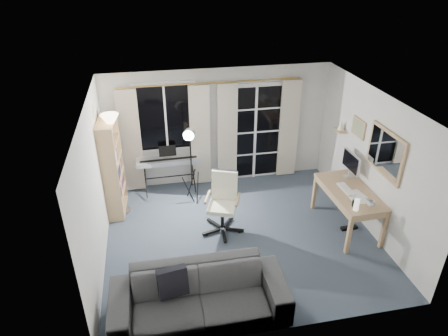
{
  "coord_description": "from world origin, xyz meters",
  "views": [
    {
      "loc": [
        -1.34,
        -5.34,
        4.33
      ],
      "look_at": [
        -0.22,
        0.35,
        1.16
      ],
      "focal_mm": 32.0,
      "sensor_mm": 36.0,
      "label": 1
    }
  ],
  "objects_px": {
    "office_chair": "(224,197)",
    "sofa": "(199,289)",
    "studio_light": "(190,143)",
    "mug": "(371,203)",
    "torchiere_lamp": "(112,135)",
    "monitor": "(351,163)",
    "bookshelf": "(111,170)",
    "keyboard_piano": "(169,161)",
    "desk": "(349,195)"
  },
  "relations": [
    {
      "from": "office_chair",
      "to": "sofa",
      "type": "height_order",
      "value": "office_chair"
    },
    {
      "from": "studio_light",
      "to": "sofa",
      "type": "height_order",
      "value": "studio_light"
    },
    {
      "from": "office_chair",
      "to": "mug",
      "type": "height_order",
      "value": "office_chair"
    },
    {
      "from": "office_chair",
      "to": "sofa",
      "type": "xyz_separation_m",
      "value": [
        -0.69,
        -1.86,
        -0.17
      ]
    },
    {
      "from": "torchiere_lamp",
      "to": "monitor",
      "type": "distance_m",
      "value": 4.19
    },
    {
      "from": "bookshelf",
      "to": "sofa",
      "type": "distance_m",
      "value": 3.04
    },
    {
      "from": "keyboard_piano",
      "to": "desk",
      "type": "relative_size",
      "value": 0.89
    },
    {
      "from": "studio_light",
      "to": "sofa",
      "type": "xyz_separation_m",
      "value": [
        -0.24,
        -2.75,
        -0.82
      ]
    },
    {
      "from": "torchiere_lamp",
      "to": "sofa",
      "type": "xyz_separation_m",
      "value": [
        1.08,
        -2.68,
        -1.11
      ]
    },
    {
      "from": "bookshelf",
      "to": "office_chair",
      "type": "bearing_deg",
      "value": -22.76
    },
    {
      "from": "keyboard_piano",
      "to": "monitor",
      "type": "relative_size",
      "value": 2.32
    },
    {
      "from": "studio_light",
      "to": "desk",
      "type": "height_order",
      "value": "studio_light"
    },
    {
      "from": "office_chair",
      "to": "monitor",
      "type": "distance_m",
      "value": 2.35
    },
    {
      "from": "bookshelf",
      "to": "keyboard_piano",
      "type": "bearing_deg",
      "value": 27.33
    },
    {
      "from": "monitor",
      "to": "mug",
      "type": "height_order",
      "value": "monitor"
    },
    {
      "from": "torchiere_lamp",
      "to": "mug",
      "type": "xyz_separation_m",
      "value": [
        3.98,
        -1.73,
        -0.76
      ]
    },
    {
      "from": "studio_light",
      "to": "keyboard_piano",
      "type": "bearing_deg",
      "value": 147.81
    },
    {
      "from": "mug",
      "to": "torchiere_lamp",
      "type": "bearing_deg",
      "value": 156.47
    },
    {
      "from": "bookshelf",
      "to": "sofa",
      "type": "bearing_deg",
      "value": -63.65
    },
    {
      "from": "torchiere_lamp",
      "to": "keyboard_piano",
      "type": "height_order",
      "value": "torchiere_lamp"
    },
    {
      "from": "bookshelf",
      "to": "desk",
      "type": "bearing_deg",
      "value": -15.27
    },
    {
      "from": "desk",
      "to": "mug",
      "type": "xyz_separation_m",
      "value": [
        0.1,
        -0.5,
        0.15
      ]
    },
    {
      "from": "bookshelf",
      "to": "office_chair",
      "type": "xyz_separation_m",
      "value": [
        1.89,
        -0.91,
        -0.23
      ]
    },
    {
      "from": "bookshelf",
      "to": "studio_light",
      "type": "xyz_separation_m",
      "value": [
        1.44,
        -0.01,
        0.41
      ]
    },
    {
      "from": "bookshelf",
      "to": "mug",
      "type": "xyz_separation_m",
      "value": [
        4.1,
        -1.82,
        -0.05
      ]
    },
    {
      "from": "bookshelf",
      "to": "keyboard_piano",
      "type": "xyz_separation_m",
      "value": [
        1.06,
        0.48,
        -0.17
      ]
    },
    {
      "from": "bookshelf",
      "to": "sofa",
      "type": "relative_size",
      "value": 0.78
    },
    {
      "from": "keyboard_piano",
      "to": "studio_light",
      "type": "bearing_deg",
      "value": -52.89
    },
    {
      "from": "desk",
      "to": "monitor",
      "type": "height_order",
      "value": "monitor"
    },
    {
      "from": "torchiere_lamp",
      "to": "sofa",
      "type": "bearing_deg",
      "value": -68.11
    },
    {
      "from": "keyboard_piano",
      "to": "bookshelf",
      "type": "bearing_deg",
      "value": -156.48
    },
    {
      "from": "torchiere_lamp",
      "to": "bookshelf",
      "type": "bearing_deg",
      "value": 145.13
    },
    {
      "from": "mug",
      "to": "sofa",
      "type": "height_order",
      "value": "sofa"
    },
    {
      "from": "torchiere_lamp",
      "to": "sofa",
      "type": "relative_size",
      "value": 0.83
    },
    {
      "from": "bookshelf",
      "to": "monitor",
      "type": "relative_size",
      "value": 3.36
    },
    {
      "from": "office_chair",
      "to": "sofa",
      "type": "relative_size",
      "value": 0.46
    },
    {
      "from": "keyboard_piano",
      "to": "mug",
      "type": "height_order",
      "value": "keyboard_piano"
    },
    {
      "from": "bookshelf",
      "to": "office_chair",
      "type": "height_order",
      "value": "bookshelf"
    },
    {
      "from": "office_chair",
      "to": "monitor",
      "type": "height_order",
      "value": "monitor"
    },
    {
      "from": "office_chair",
      "to": "desk",
      "type": "xyz_separation_m",
      "value": [
        2.11,
        -0.41,
        0.03
      ]
    },
    {
      "from": "torchiere_lamp",
      "to": "studio_light",
      "type": "height_order",
      "value": "torchiere_lamp"
    },
    {
      "from": "monitor",
      "to": "mug",
      "type": "distance_m",
      "value": 0.98
    },
    {
      "from": "torchiere_lamp",
      "to": "keyboard_piano",
      "type": "bearing_deg",
      "value": 30.92
    },
    {
      "from": "monitor",
      "to": "mug",
      "type": "xyz_separation_m",
      "value": [
        -0.1,
        -0.95,
        -0.22
      ]
    },
    {
      "from": "torchiere_lamp",
      "to": "mug",
      "type": "distance_m",
      "value": 4.41
    },
    {
      "from": "sofa",
      "to": "office_chair",
      "type": "bearing_deg",
      "value": 70.3
    },
    {
      "from": "keyboard_piano",
      "to": "sofa",
      "type": "distance_m",
      "value": 3.26
    },
    {
      "from": "keyboard_piano",
      "to": "mug",
      "type": "bearing_deg",
      "value": -37.89
    },
    {
      "from": "keyboard_piano",
      "to": "studio_light",
      "type": "height_order",
      "value": "studio_light"
    },
    {
      "from": "desk",
      "to": "sofa",
      "type": "relative_size",
      "value": 0.61
    }
  ]
}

